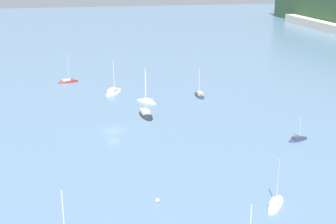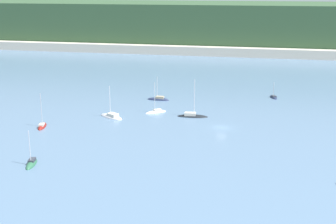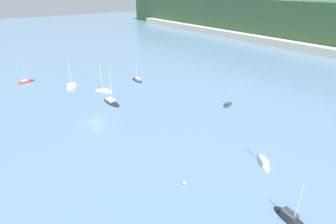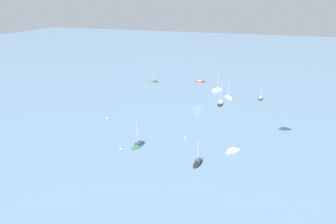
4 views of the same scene
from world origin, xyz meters
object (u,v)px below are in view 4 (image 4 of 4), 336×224
at_px(sailboat_3, 261,99).
at_px(sailboat_6, 217,90).
at_px(sailboat_0, 198,163).
at_px(sailboat_2, 138,145).
at_px(sailboat_4, 233,151).
at_px(sailboat_1, 228,98).
at_px(sailboat_5, 154,83).
at_px(mooring_buoy_1, 108,119).
at_px(mooring_buoy_2, 185,138).
at_px(sailboat_8, 285,129).
at_px(sailboat_7, 220,104).
at_px(sailboat_9, 200,82).
at_px(mooring_buoy_0, 121,149).

bearing_deg(sailboat_3, sailboat_6, 72.13).
height_order(sailboat_0, sailboat_2, sailboat_2).
height_order(sailboat_3, sailboat_6, sailboat_6).
distance_m(sailboat_3, sailboat_4, 60.57).
relative_size(sailboat_1, sailboat_5, 1.17).
xyz_separation_m(mooring_buoy_1, mooring_buoy_2, (7.87, 34.50, -0.12)).
bearing_deg(sailboat_2, sailboat_8, 132.51).
relative_size(sailboat_1, sailboat_7, 0.85).
bearing_deg(mooring_buoy_1, mooring_buoy_2, 77.15).
distance_m(sailboat_0, mooring_buoy_1, 48.95).
distance_m(sailboat_7, mooring_buoy_2, 42.42).
bearing_deg(sailboat_5, sailboat_9, -170.00).
xyz_separation_m(sailboat_7, sailboat_8, (22.27, 27.94, -0.08)).
bearing_deg(sailboat_3, mooring_buoy_1, 132.27).
bearing_deg(sailboat_9, mooring_buoy_0, -106.32).
bearing_deg(sailboat_1, sailboat_6, -4.90).
bearing_deg(mooring_buoy_2, sailboat_2, -52.56).
bearing_deg(sailboat_9, mooring_buoy_2, -94.25).
xyz_separation_m(sailboat_2, sailboat_6, (-74.24, 12.79, 0.01)).
xyz_separation_m(sailboat_1, sailboat_7, (10.94, -2.00, 0.04)).
relative_size(sailboat_5, sailboat_8, 1.45).
xyz_separation_m(sailboat_5, mooring_buoy_0, (83.80, 20.23, 0.27)).
relative_size(sailboat_9, mooring_buoy_2, 14.89).
xyz_separation_m(sailboat_8, mooring_buoy_1, (11.99, -67.36, 0.37)).
relative_size(sailboat_0, mooring_buoy_2, 12.71).
distance_m(sailboat_1, sailboat_9, 32.43).
bearing_deg(sailboat_6, sailboat_4, -135.68).
xyz_separation_m(sailboat_0, sailboat_8, (-35.76, 24.57, -0.04)).
bearing_deg(sailboat_5, sailboat_4, 114.57).
relative_size(sailboat_7, sailboat_9, 1.16).
height_order(sailboat_1, sailboat_9, sailboat_1).
distance_m(sailboat_9, mooring_buoy_1, 73.96).
xyz_separation_m(sailboat_2, mooring_buoy_1, (-18.14, -21.09, 0.34)).
height_order(sailboat_5, sailboat_9, sailboat_9).
height_order(sailboat_5, mooring_buoy_0, sailboat_5).
xyz_separation_m(sailboat_1, sailboat_2, (63.34, -20.33, -0.01)).
height_order(sailboat_5, mooring_buoy_2, sailboat_5).
relative_size(sailboat_5, sailboat_9, 0.84).
height_order(sailboat_0, sailboat_5, sailboat_0).
xyz_separation_m(sailboat_5, sailboat_9, (-10.06, 24.60, -0.01)).
relative_size(sailboat_7, mooring_buoy_2, 17.22).
height_order(sailboat_0, mooring_buoy_1, sailboat_0).
height_order(sailboat_5, mooring_buoy_1, sailboat_5).
bearing_deg(sailboat_7, mooring_buoy_2, -11.24).
height_order(sailboat_1, sailboat_7, sailboat_7).
bearing_deg(sailboat_1, sailboat_0, 141.56).
relative_size(sailboat_8, mooring_buoy_1, 6.32).
height_order(sailboat_5, sailboat_6, sailboat_6).
bearing_deg(mooring_buoy_0, sailboat_0, 88.48).
xyz_separation_m(sailboat_4, mooring_buoy_2, (-4.47, -17.07, 0.25)).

